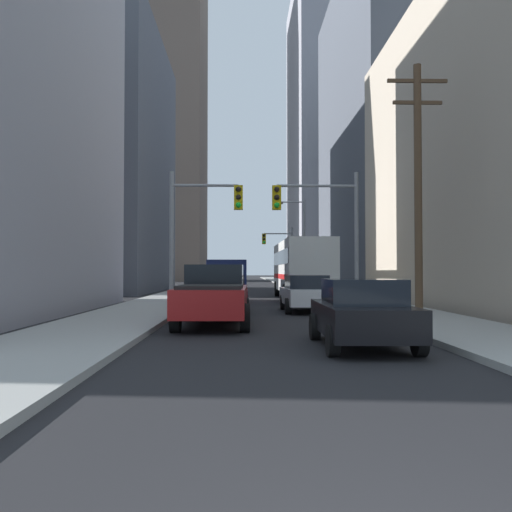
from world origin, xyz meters
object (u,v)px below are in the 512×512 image
sedan_black (362,313)px  traffic_signal_near_right (320,217)px  sedan_maroon (225,293)px  traffic_signal_near_left (202,217)px  pickup_truck_red (214,296)px  traffic_signal_far_right (279,248)px  city_bus (301,267)px  cargo_van_navy (226,278)px  sedan_white (306,293)px

sedan_black → traffic_signal_near_right: (0.72, 11.56, 3.27)m
sedan_black → sedan_maroon: same height
traffic_signal_near_right → traffic_signal_near_left: bearing=-180.0°
pickup_truck_red → sedan_maroon: size_ratio=1.29×
traffic_signal_near_left → traffic_signal_near_right: size_ratio=1.00×
pickup_truck_red → traffic_signal_far_right: 37.89m
sedan_maroon → traffic_signal_far_right: bearing=82.2°
traffic_signal_near_right → traffic_signal_far_right: same height
sedan_maroon → traffic_signal_near_left: bearing=131.5°
sedan_maroon → traffic_signal_near_right: 5.36m
city_bus → pickup_truck_red: size_ratio=2.12×
cargo_van_navy → traffic_signal_near_left: size_ratio=0.88×
cargo_van_navy → traffic_signal_near_left: 6.82m
traffic_signal_near_right → city_bus: bearing=89.1°
pickup_truck_red → traffic_signal_near_left: traffic_signal_near_left is taller
sedan_maroon → traffic_signal_far_right: (4.40, 32.03, 3.24)m
cargo_van_navy → sedan_black: (3.51, -17.75, -0.52)m
sedan_black → sedan_maroon: 10.94m
pickup_truck_red → traffic_signal_near_right: size_ratio=0.91×
sedan_black → sedan_white: bearing=90.0°
traffic_signal_near_left → traffic_signal_far_right: size_ratio=1.00×
sedan_maroon → pickup_truck_red: bearing=-91.8°
city_bus → traffic_signal_near_right: 9.12m
cargo_van_navy → traffic_signal_near_right: size_ratio=0.88×
cargo_van_navy → city_bus: bearing=31.5°
pickup_truck_red → city_bus: bearing=74.2°
pickup_truck_red → cargo_van_navy: size_ratio=1.03×
cargo_van_navy → traffic_signal_near_left: (-0.87, -6.19, 2.73)m
sedan_black → sedan_white: same height
city_bus → sedan_black: (-0.85, -20.43, -1.16)m
sedan_black → cargo_van_navy: bearing=101.2°
cargo_van_navy → sedan_black: size_ratio=1.25×
cargo_van_navy → sedan_maroon: size_ratio=1.25×
city_bus → traffic_signal_near_left: size_ratio=1.92×
sedan_white → traffic_signal_far_right: bearing=88.1°
sedan_white → city_bus: bearing=85.0°
sedan_black → traffic_signal_near_left: traffic_signal_near_left is taller
traffic_signal_near_left → cargo_van_navy: bearing=82.0°
pickup_truck_red → sedan_black: bearing=-54.4°
traffic_signal_near_left → sedan_white: bearing=-13.0°
pickup_truck_red → cargo_van_navy: cargo_van_navy is taller
traffic_signal_far_right → pickup_truck_red: bearing=-97.0°
city_bus → traffic_signal_far_right: (0.18, 22.01, 2.08)m
cargo_van_navy → traffic_signal_far_right: bearing=79.6°
cargo_van_navy → sedan_maroon: bearing=-88.8°
pickup_truck_red → sedan_white: 6.63m
traffic_signal_near_right → sedan_black: bearing=-93.6°
sedan_black → traffic_signal_near_left: bearing=110.8°
sedan_black → traffic_signal_far_right: bearing=88.6°
sedan_maroon → traffic_signal_far_right: traffic_signal_far_right is taller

